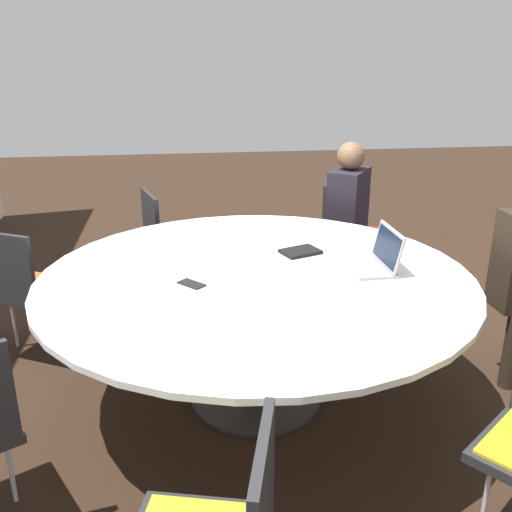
% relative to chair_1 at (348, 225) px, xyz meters
% --- Properties ---
extents(ground_plane, '(16.00, 16.00, 0.00)m').
position_rel_chair_1_xyz_m(ground_plane, '(-1.50, 0.94, -0.50)').
color(ground_plane, black).
extents(conference_table, '(2.22, 2.22, 0.73)m').
position_rel_chair_1_xyz_m(conference_table, '(-1.50, 0.94, 0.13)').
color(conference_table, '#333333').
rests_on(conference_table, ground_plane).
extents(chair_1, '(0.60, 0.59, 0.85)m').
position_rel_chair_1_xyz_m(chair_1, '(0.00, 0.00, 0.00)').
color(chair_1, '#262628').
rests_on(chair_1, ground_plane).
extents(chair_2, '(0.54, 0.52, 0.85)m').
position_rel_chair_1_xyz_m(chair_2, '(-0.11, 1.40, 0.00)').
color(chair_2, '#262628').
rests_on(chair_2, ground_plane).
extents(chair_3, '(0.58, 0.59, 0.85)m').
position_rel_chair_1_xyz_m(chair_3, '(-0.88, 2.27, 0.00)').
color(chair_3, '#262628').
rests_on(chair_3, ground_plane).
extents(person_1, '(0.42, 0.38, 1.20)m').
position_rel_chair_1_xyz_m(person_1, '(-0.25, 0.07, 0.20)').
color(person_1, '#231E28').
rests_on(person_1, ground_plane).
extents(laptop, '(0.34, 0.24, 0.21)m').
position_rel_chair_1_xyz_m(laptop, '(-1.50, 0.30, 0.28)').
color(laptop, '#99999E').
rests_on(laptop, conference_table).
extents(spiral_notebook, '(0.22, 0.25, 0.02)m').
position_rel_chair_1_xyz_m(spiral_notebook, '(-1.22, 0.64, 0.24)').
color(spiral_notebook, black).
rests_on(spiral_notebook, conference_table).
extents(cell_phone, '(0.15, 0.15, 0.01)m').
position_rel_chair_1_xyz_m(cell_phone, '(-1.60, 1.27, 0.23)').
color(cell_phone, black).
rests_on(cell_phone, conference_table).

